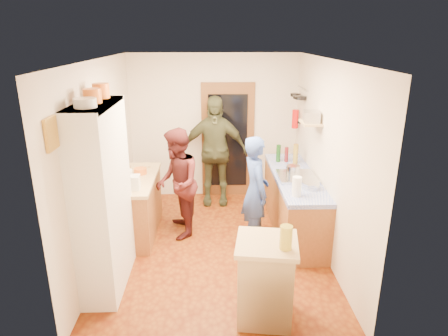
{
  "coord_description": "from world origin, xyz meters",
  "views": [
    {
      "loc": [
        -0.04,
        -5.08,
        2.9
      ],
      "look_at": [
        0.12,
        0.15,
        1.14
      ],
      "focal_mm": 32.0,
      "sensor_mm": 36.0,
      "label": 1
    }
  ],
  "objects_px": {
    "person_back": "(215,151)",
    "island_base": "(266,282)",
    "hutch_body": "(103,199)",
    "person_hob": "(258,191)",
    "person_left": "(179,183)",
    "right_counter_base": "(293,204)"
  },
  "relations": [
    {
      "from": "hutch_body",
      "to": "person_hob",
      "type": "relative_size",
      "value": 1.39
    },
    {
      "from": "person_left",
      "to": "island_base",
      "type": "bearing_deg",
      "value": 20.34
    },
    {
      "from": "hutch_body",
      "to": "person_hob",
      "type": "height_order",
      "value": "hutch_body"
    },
    {
      "from": "person_hob",
      "to": "person_back",
      "type": "bearing_deg",
      "value": 10.57
    },
    {
      "from": "hutch_body",
      "to": "person_left",
      "type": "height_order",
      "value": "hutch_body"
    },
    {
      "from": "person_hob",
      "to": "island_base",
      "type": "bearing_deg",
      "value": 165.2
    },
    {
      "from": "island_base",
      "to": "person_hob",
      "type": "xyz_separation_m",
      "value": [
        0.1,
        1.64,
        0.36
      ]
    },
    {
      "from": "hutch_body",
      "to": "person_left",
      "type": "xyz_separation_m",
      "value": [
        0.77,
        1.24,
        -0.28
      ]
    },
    {
      "from": "person_back",
      "to": "island_base",
      "type": "bearing_deg",
      "value": -78.91
    },
    {
      "from": "island_base",
      "to": "person_left",
      "type": "bearing_deg",
      "value": 117.99
    },
    {
      "from": "hutch_body",
      "to": "right_counter_base",
      "type": "xyz_separation_m",
      "value": [
        2.5,
        1.3,
        -0.68
      ]
    },
    {
      "from": "person_back",
      "to": "hutch_body",
      "type": "bearing_deg",
      "value": -116.72
    },
    {
      "from": "person_left",
      "to": "hutch_body",
      "type": "bearing_deg",
      "value": -39.56
    },
    {
      "from": "island_base",
      "to": "person_back",
      "type": "bearing_deg",
      "value": 99.08
    },
    {
      "from": "right_counter_base",
      "to": "person_hob",
      "type": "height_order",
      "value": "person_hob"
    },
    {
      "from": "right_counter_base",
      "to": "person_hob",
      "type": "relative_size",
      "value": 1.39
    },
    {
      "from": "person_hob",
      "to": "person_back",
      "type": "distance_m",
      "value": 1.59
    },
    {
      "from": "right_counter_base",
      "to": "island_base",
      "type": "relative_size",
      "value": 2.56
    },
    {
      "from": "island_base",
      "to": "person_left",
      "type": "height_order",
      "value": "person_left"
    },
    {
      "from": "person_hob",
      "to": "person_left",
      "type": "distance_m",
      "value": 1.18
    },
    {
      "from": "island_base",
      "to": "hutch_body",
      "type": "bearing_deg",
      "value": 158.34
    },
    {
      "from": "right_counter_base",
      "to": "person_hob",
      "type": "bearing_deg",
      "value": -147.84
    }
  ]
}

